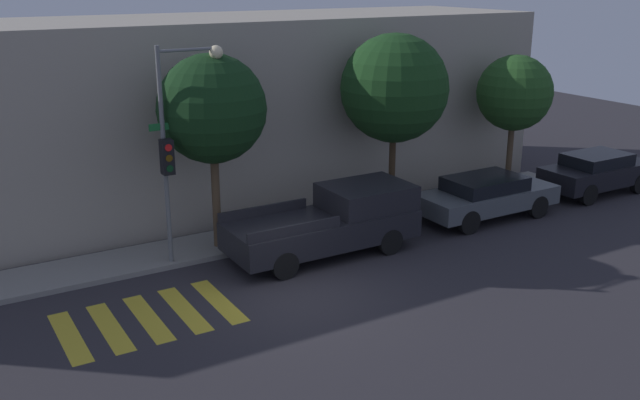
{
  "coord_description": "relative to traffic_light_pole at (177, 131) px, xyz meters",
  "views": [
    {
      "loc": [
        -7.58,
        -13.73,
        7.46
      ],
      "look_at": [
        1.82,
        2.1,
        1.6
      ],
      "focal_mm": 40.0,
      "sensor_mm": 36.0,
      "label": 1
    }
  ],
  "objects": [
    {
      "name": "sedan_middle",
      "position": [
        14.83,
        -1.27,
        -2.85
      ],
      "size": [
        4.28,
        1.75,
        1.47
      ],
      "color": "black",
      "rests_on": "ground"
    },
    {
      "name": "sidewalk",
      "position": [
        1.65,
        0.77,
        -3.57
      ],
      "size": [
        26.0,
        1.88,
        0.14
      ],
      "primitive_type": "cube",
      "color": "gray",
      "rests_on": "ground"
    },
    {
      "name": "sedan_near_corner",
      "position": [
        9.59,
        -1.27,
        -2.88
      ],
      "size": [
        4.68,
        1.87,
        1.38
      ],
      "color": "#4C5156",
      "rests_on": "ground"
    },
    {
      "name": "tree_near_corner",
      "position": [
        1.17,
        0.51,
        0.38
      ],
      "size": [
        2.94,
        2.94,
        5.51
      ],
      "color": "brown",
      "rests_on": "ground"
    },
    {
      "name": "tree_far_end",
      "position": [
        12.31,
        0.51,
        -0.11
      ],
      "size": [
        2.61,
        2.61,
        4.85
      ],
      "color": "brown",
      "rests_on": "ground"
    },
    {
      "name": "traffic_light_pole",
      "position": [
        0.0,
        0.0,
        0.0
      ],
      "size": [
        2.07,
        0.56,
        5.8
      ],
      "color": "slate",
      "rests_on": "ground"
    },
    {
      "name": "pickup_truck",
      "position": [
        3.89,
        -1.27,
        -2.72
      ],
      "size": [
        5.34,
        2.09,
        1.81
      ],
      "color": "black",
      "rests_on": "ground"
    },
    {
      "name": "tree_midblock",
      "position": [
        7.18,
        0.51,
        0.46
      ],
      "size": [
        3.35,
        3.35,
        5.79
      ],
      "color": "#42301E",
      "rests_on": "ground"
    },
    {
      "name": "ground_plane",
      "position": [
        1.65,
        -3.37,
        -3.64
      ],
      "size": [
        60.0,
        60.0,
        0.0
      ],
      "primitive_type": "plane",
      "color": "#2D2B30"
    },
    {
      "name": "crosswalk",
      "position": [
        -1.85,
        -2.57,
        -3.64
      ],
      "size": [
        3.91,
        2.6,
        0.0
      ],
      "color": "gold",
      "rests_on": "ground"
    },
    {
      "name": "building_row",
      "position": [
        1.65,
        5.11,
        -0.58
      ],
      "size": [
        26.0,
        6.0,
        6.13
      ],
      "primitive_type": "cube",
      "color": "#A89E8E",
      "rests_on": "ground"
    }
  ]
}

